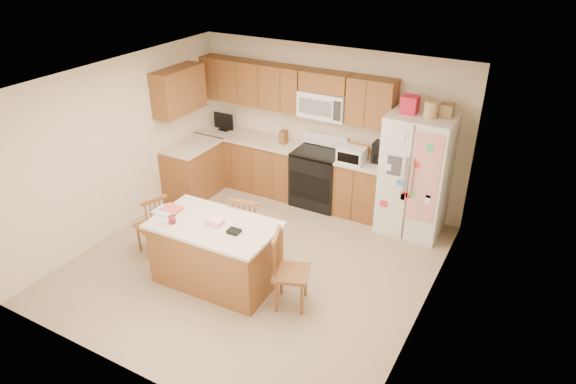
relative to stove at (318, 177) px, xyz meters
The scene contains 9 objects.
ground 1.99m from the stove, 90.00° to the right, with size 4.50×4.50×0.00m, color tan.
room_shell 2.16m from the stove, 90.00° to the right, with size 4.60×4.60×2.52m.
cabinetry 1.09m from the stove, behind, with size 3.36×1.56×2.15m.
stove is the anchor object (origin of this frame).
refrigerator 1.63m from the stove, ahead, with size 0.90×0.79×2.04m.
island 2.52m from the stove, 94.95° to the right, with size 1.66×0.95×0.94m.
windsor_chair_left 2.75m from the stove, 119.53° to the right, with size 0.47×0.49×0.90m.
windsor_chair_back 1.87m from the stove, 93.91° to the right, with size 0.48×0.47×0.96m.
windsor_chair_right 2.59m from the stove, 71.77° to the right, with size 0.52×0.53×0.99m.
Camera 1 is at (3.17, -4.82, 4.12)m, focal length 32.00 mm.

